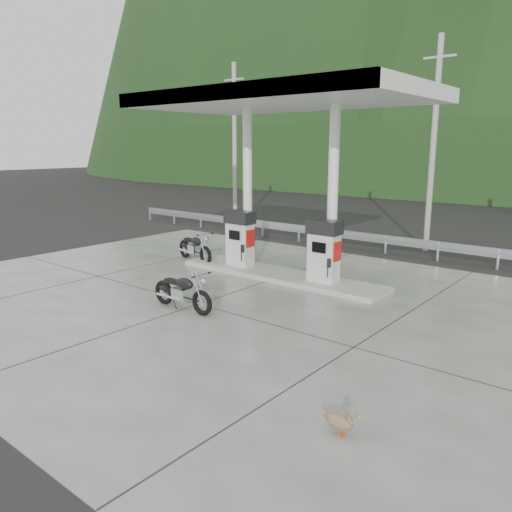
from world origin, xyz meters
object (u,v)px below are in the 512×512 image
Objects in this scene: gas_pump_right at (324,251)px; motorcycle_right at (182,292)px; gas_pump_left at (240,238)px; duck at (339,422)px; motorcycle_left at (195,248)px.

gas_pump_right reaches higher than motorcycle_right.
gas_pump_right is at bearing 0.00° from gas_pump_left.
gas_pump_right is 0.95× the size of motorcycle_right.
motorcycle_left is at bearing 144.00° from duck.
motorcycle_right reaches higher than duck.
motorcycle_left is 1.06× the size of motorcycle_right.
gas_pump_left reaches higher than duck.
motorcycle_left is at bearing -178.23° from gas_pump_left.
motorcycle_left reaches higher than motorcycle_right.
motorcycle_right is (-1.61, -4.04, -0.60)m from gas_pump_right.
motorcycle_left is at bearing -179.30° from gas_pump_right.
gas_pump_left is at bearing 16.03° from motorcycle_left.
motorcycle_left is at bearing 132.98° from motorcycle_right.
gas_pump_left is at bearing 136.94° from duck.
gas_pump_right reaches higher than duck.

